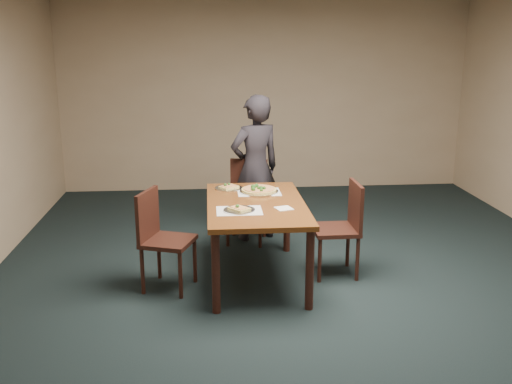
{
  "coord_description": "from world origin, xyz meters",
  "views": [
    {
      "loc": [
        -0.86,
        -4.46,
        2.21
      ],
      "look_at": [
        -0.43,
        0.58,
        0.85
      ],
      "focal_mm": 40.0,
      "sensor_mm": 36.0,
      "label": 1
    }
  ],
  "objects": [
    {
      "name": "room_shell",
      "position": [
        0.0,
        0.0,
        1.74
      ],
      "size": [
        8.0,
        8.0,
        8.0
      ],
      "color": "tan",
      "rests_on": "ground"
    },
    {
      "name": "diner",
      "position": [
        -0.34,
        1.72,
        0.82
      ],
      "size": [
        0.7,
        0.59,
        1.63
      ],
      "primitive_type": "imported",
      "rotation": [
        0.0,
        0.0,
        3.54
      ],
      "color": "black",
      "rests_on": "ground"
    },
    {
      "name": "slice_plate_near",
      "position": [
        -0.6,
        0.33,
        0.76
      ],
      "size": [
        0.28,
        0.28,
        0.06
      ],
      "color": "silver",
      "rests_on": "dining_table"
    },
    {
      "name": "placemat_main",
      "position": [
        -0.37,
        0.94,
        0.75
      ],
      "size": [
        0.42,
        0.32,
        0.0
      ],
      "primitive_type": "cube",
      "color": "white",
      "rests_on": "dining_table"
    },
    {
      "name": "ground",
      "position": [
        0.0,
        0.0,
        0.0
      ],
      "size": [
        8.0,
        8.0,
        0.0
      ],
      "primitive_type": "plane",
      "color": "black",
      "rests_on": "ground"
    },
    {
      "name": "dining_table",
      "position": [
        -0.43,
        0.58,
        0.66
      ],
      "size": [
        0.9,
        1.5,
        0.75
      ],
      "color": "#562B11",
      "rests_on": "ground"
    },
    {
      "name": "napkin",
      "position": [
        -0.2,
        0.36,
        0.75
      ],
      "size": [
        0.18,
        0.18,
        0.01
      ],
      "primitive_type": "cube",
      "rotation": [
        0.0,
        0.0,
        0.31
      ],
      "color": "white",
      "rests_on": "dining_table"
    },
    {
      "name": "pizza_pan",
      "position": [
        -0.37,
        0.94,
        0.77
      ],
      "size": [
        0.38,
        0.38,
        0.07
      ],
      "color": "silver",
      "rests_on": "dining_table"
    },
    {
      "name": "chair_right",
      "position": [
        0.41,
        0.61,
        0.52
      ],
      "size": [
        0.42,
        0.42,
        0.91
      ],
      "rotation": [
        0.0,
        0.0,
        -1.56
      ],
      "color": "black",
      "rests_on": "ground"
    },
    {
      "name": "chair_left",
      "position": [
        -1.31,
        0.45,
        0.52
      ],
      "size": [
        0.54,
        0.54,
        0.91
      ],
      "rotation": [
        0.0,
        0.0,
        1.23
      ],
      "color": "black",
      "rests_on": "ground"
    },
    {
      "name": "slice_plate_far",
      "position": [
        -0.66,
        1.11,
        0.76
      ],
      "size": [
        0.28,
        0.28,
        0.06
      ],
      "color": "silver",
      "rests_on": "dining_table"
    },
    {
      "name": "chair_far",
      "position": [
        -0.43,
        1.68,
        0.52
      ],
      "size": [
        0.5,
        0.5,
        0.91
      ],
      "rotation": [
        0.0,
        0.0,
        -0.23
      ],
      "color": "black",
      "rests_on": "ground"
    },
    {
      "name": "placemat_near",
      "position": [
        -0.6,
        0.33,
        0.75
      ],
      "size": [
        0.4,
        0.3,
        0.0
      ],
      "primitive_type": "cube",
      "color": "white",
      "rests_on": "dining_table"
    }
  ]
}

